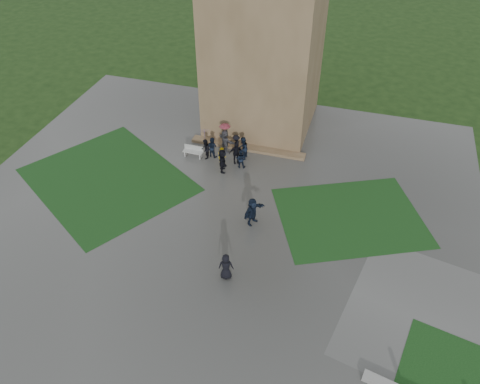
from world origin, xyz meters
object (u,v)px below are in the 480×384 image
(bench, at_px, (193,151))
(pedestrian_mid, at_px, (253,211))
(pedestrian_near, at_px, (226,267))
(tower, at_px, (266,13))

(bench, relative_size, pedestrian_mid, 0.78)
(bench, distance_m, pedestrian_mid, 8.53)
(bench, relative_size, pedestrian_near, 0.88)
(tower, height_order, pedestrian_near, tower)
(tower, bearing_deg, pedestrian_near, -82.15)
(pedestrian_mid, bearing_deg, pedestrian_near, -156.65)
(tower, xyz_separation_m, pedestrian_mid, (2.57, -12.32, -8.01))
(tower, bearing_deg, pedestrian_mid, -78.23)
(pedestrian_mid, distance_m, pedestrian_near, 4.72)
(tower, distance_m, pedestrian_near, 19.02)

